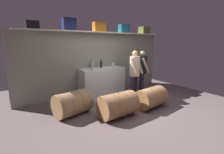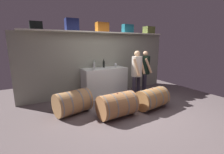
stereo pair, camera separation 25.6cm
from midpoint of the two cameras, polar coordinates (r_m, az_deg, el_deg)
ground_plane at (r=4.56m, az=5.99°, el=-10.66°), size 6.57×7.23×0.02m
back_wall_panel at (r=5.55m, az=-2.76°, el=4.74°), size 5.37×0.10×2.08m
high_shelf_board at (r=5.39m, az=-2.14°, el=15.77°), size 4.94×0.40×0.03m
toolcase_black at (r=4.83m, az=-24.37°, el=16.61°), size 0.32×0.24×0.21m
toolcase_navy at (r=5.03m, az=-12.85°, el=17.94°), size 0.37×0.26×0.35m
toolcase_orange at (r=5.40m, az=-2.12°, el=17.53°), size 0.42×0.23×0.30m
toolcase_teal at (r=5.92m, az=6.97°, el=16.93°), size 0.40×0.21×0.29m
toolcase_olive at (r=6.55m, az=14.29°, el=16.07°), size 0.41×0.30×0.26m
work_cabinet at (r=5.33m, az=-1.33°, el=-1.77°), size 1.47×0.60×0.95m
wine_bottle_dark at (r=5.34m, az=-1.64°, el=4.82°), size 0.07×0.07×0.29m
wine_bottle_green at (r=5.25m, az=-5.01°, el=4.62°), size 0.07×0.07×0.28m
wine_bottle_clear at (r=4.85m, az=-4.95°, el=4.17°), size 0.07×0.07×0.32m
wine_glass at (r=5.38m, az=2.70°, el=4.50°), size 0.08×0.08×0.14m
wine_barrel_near at (r=4.10m, az=-12.27°, el=-8.90°), size 0.96×0.76×0.61m
wine_barrel_far at (r=4.50m, az=15.79°, el=-7.45°), size 0.93×0.65×0.56m
wine_barrel_flank at (r=3.86m, az=3.78°, el=-10.08°), size 0.92×0.62×0.60m
winemaker_pouring at (r=5.50m, az=13.16°, el=3.08°), size 0.43×0.49×1.50m
visitor_tasting at (r=4.96m, az=10.43°, el=2.48°), size 0.51×0.45×1.53m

